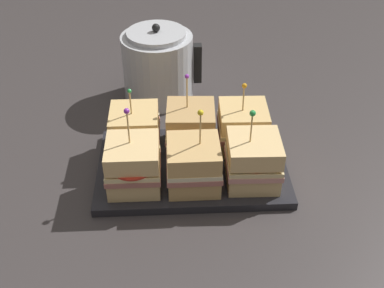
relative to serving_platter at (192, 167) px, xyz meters
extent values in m
plane|color=#383333|center=(0.00, 0.00, -0.01)|extent=(6.00, 6.00, 0.00)
cube|color=#232328|center=(0.00, 0.00, 0.00)|extent=(0.40, 0.26, 0.01)
cube|color=#232328|center=(0.00, 0.00, 0.00)|extent=(0.40, 0.26, 0.01)
cube|color=#DBB77A|center=(-0.12, -0.06, 0.03)|extent=(0.10, 0.10, 0.04)
cube|color=#B26B60|center=(-0.12, -0.06, 0.05)|extent=(0.11, 0.11, 0.01)
cube|color=beige|center=(-0.12, -0.06, 0.06)|extent=(0.10, 0.10, 0.01)
cylinder|color=red|center=(-0.12, -0.08, 0.07)|extent=(0.08, 0.08, 0.00)
cube|color=#E8C281|center=(-0.12, -0.06, 0.09)|extent=(0.10, 0.10, 0.04)
cylinder|color=tan|center=(-0.12, -0.05, 0.14)|extent=(0.00, 0.00, 0.08)
sphere|color=purple|center=(-0.12, -0.05, 0.18)|extent=(0.01, 0.01, 0.01)
cube|color=tan|center=(0.00, -0.06, 0.03)|extent=(0.10, 0.10, 0.04)
cube|color=#B26B60|center=(0.00, -0.06, 0.05)|extent=(0.11, 0.11, 0.01)
cube|color=beige|center=(0.00, -0.06, 0.06)|extent=(0.11, 0.11, 0.01)
cube|color=tan|center=(0.00, -0.06, 0.09)|extent=(0.10, 0.10, 0.04)
cylinder|color=tan|center=(0.01, -0.06, 0.14)|extent=(0.00, 0.01, 0.08)
sphere|color=yellow|center=(0.01, -0.06, 0.18)|extent=(0.01, 0.01, 0.01)
cube|color=#DBB77A|center=(0.12, -0.06, 0.03)|extent=(0.10, 0.10, 0.04)
cube|color=tan|center=(0.12, -0.06, 0.05)|extent=(0.11, 0.11, 0.01)
cube|color=beige|center=(0.12, -0.06, 0.06)|extent=(0.11, 0.11, 0.01)
cylinder|color=red|center=(0.12, -0.07, 0.07)|extent=(0.06, 0.06, 0.00)
cube|color=#E8C281|center=(0.12, -0.06, 0.09)|extent=(0.10, 0.10, 0.04)
cylinder|color=tan|center=(0.11, -0.06, 0.14)|extent=(0.00, 0.00, 0.08)
sphere|color=green|center=(0.11, -0.06, 0.17)|extent=(0.01, 0.01, 0.01)
cube|color=tan|center=(-0.12, 0.06, 0.03)|extent=(0.10, 0.10, 0.04)
cube|color=#B26B60|center=(-0.12, 0.06, 0.05)|extent=(0.11, 0.11, 0.01)
cube|color=beige|center=(-0.12, 0.06, 0.06)|extent=(0.10, 0.10, 0.01)
cube|color=#E0B771|center=(-0.12, 0.06, 0.09)|extent=(0.10, 0.10, 0.04)
cylinder|color=tan|center=(-0.12, 0.05, 0.13)|extent=(0.00, 0.01, 0.07)
sphere|color=green|center=(-0.12, 0.05, 0.16)|extent=(0.01, 0.01, 0.01)
cube|color=tan|center=(0.00, 0.06, 0.03)|extent=(0.11, 0.11, 0.04)
cube|color=tan|center=(0.00, 0.06, 0.05)|extent=(0.11, 0.11, 0.01)
cube|color=beige|center=(0.00, 0.06, 0.06)|extent=(0.11, 0.11, 0.01)
cylinder|color=red|center=(0.00, 0.04, 0.07)|extent=(0.07, 0.07, 0.00)
cube|color=tan|center=(0.00, 0.06, 0.09)|extent=(0.11, 0.11, 0.04)
cylinder|color=tan|center=(-0.01, 0.07, 0.14)|extent=(0.00, 0.00, 0.08)
sphere|color=purple|center=(-0.01, 0.07, 0.18)|extent=(0.01, 0.01, 0.01)
cube|color=tan|center=(0.11, 0.06, 0.03)|extent=(0.10, 0.10, 0.04)
cube|color=#B26B60|center=(0.11, 0.06, 0.05)|extent=(0.11, 0.11, 0.01)
cube|color=beige|center=(0.11, 0.06, 0.06)|extent=(0.11, 0.11, 0.01)
cube|color=#E0B771|center=(0.11, 0.06, 0.09)|extent=(0.10, 0.10, 0.04)
cylinder|color=tan|center=(0.11, 0.06, 0.13)|extent=(0.00, 0.01, 0.07)
sphere|color=orange|center=(0.11, 0.06, 0.16)|extent=(0.01, 0.01, 0.01)
cylinder|color=#B7BABF|center=(-0.07, 0.31, 0.08)|extent=(0.18, 0.18, 0.17)
cylinder|color=#B7BABF|center=(-0.07, 0.31, 0.17)|extent=(0.15, 0.15, 0.01)
sphere|color=black|center=(-0.07, 0.31, 0.18)|extent=(0.02, 0.02, 0.02)
cube|color=black|center=(0.03, 0.31, 0.08)|extent=(0.02, 0.02, 0.10)
camera|label=1|loc=(-0.04, -0.78, 0.66)|focal=45.00mm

